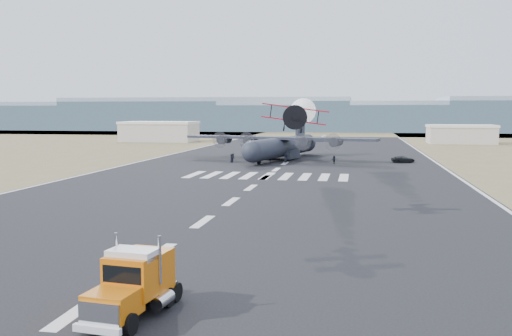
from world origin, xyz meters
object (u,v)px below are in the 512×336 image
(crew_e, at_px, (231,158))
(crew_g, at_px, (253,158))
(hangar_right, at_px, (461,134))
(crew_c, at_px, (254,159))
(hangar_left, at_px, (159,131))
(support_vehicle, at_px, (403,159))
(aerobatic_biplane, at_px, (294,116))
(semi_truck, at_px, (134,283))
(crew_b, at_px, (287,159))
(crew_h, at_px, (233,158))
(crew_a, at_px, (285,160))
(crew_f, at_px, (334,160))
(crew_d, at_px, (270,158))
(transport_aircraft, at_px, (282,145))

(crew_e, relative_size, crew_g, 1.08)
(hangar_right, bearing_deg, crew_c, -123.53)
(hangar_left, height_order, support_vehicle, hangar_left)
(hangar_left, distance_m, aerobatic_biplane, 142.07)
(semi_truck, xyz_separation_m, aerobatic_biplane, (4.80, 28.50, 8.10))
(crew_b, relative_size, crew_h, 0.95)
(hangar_right, bearing_deg, support_vehicle, -107.75)
(semi_truck, bearing_deg, support_vehicle, 84.36)
(crew_a, xyz_separation_m, crew_g, (-6.98, 3.77, 0.00))
(hangar_left, relative_size, semi_truck, 3.17)
(crew_b, xyz_separation_m, crew_c, (-6.27, -2.12, 0.02))
(aerobatic_biplane, height_order, crew_f, aerobatic_biplane)
(hangar_right, relative_size, crew_b, 12.79)
(support_vehicle, height_order, crew_b, crew_b)
(crew_d, bearing_deg, hangar_right, 36.55)
(hangar_left, distance_m, crew_c, 86.82)
(support_vehicle, xyz_separation_m, crew_c, (-29.18, -6.98, 0.19))
(crew_b, xyz_separation_m, crew_f, (9.39, -1.13, 0.01))
(semi_truck, height_order, crew_e, semi_truck)
(crew_g, bearing_deg, hangar_right, 10.04)
(hangar_left, height_order, crew_d, hangar_left)
(hangar_left, bearing_deg, aerobatic_biplane, -65.02)
(crew_d, xyz_separation_m, crew_f, (12.61, -0.04, -0.10))
(crew_e, bearing_deg, aerobatic_biplane, -160.48)
(hangar_right, bearing_deg, crew_h, -126.52)
(crew_h, bearing_deg, crew_f, -110.46)
(hangar_right, height_order, semi_truck, hangar_right)
(hangar_left, distance_m, crew_f, 95.27)
(hangar_right, height_order, crew_c, hangar_right)
(crew_c, bearing_deg, crew_a, 91.15)
(aerobatic_biplane, xyz_separation_m, crew_c, (-14.06, 54.98, -8.95))
(crew_d, distance_m, crew_g, 4.44)
(crew_b, distance_m, crew_f, 9.46)
(transport_aircraft, relative_size, crew_h, 24.38)
(transport_aircraft, bearing_deg, support_vehicle, 7.90)
(hangar_left, xyz_separation_m, hangar_right, (98.00, 5.00, -0.40))
(support_vehicle, distance_m, crew_b, 23.41)
(crew_h, bearing_deg, transport_aircraft, -68.05)
(crew_a, bearing_deg, crew_e, 119.71)
(semi_truck, xyz_separation_m, crew_b, (-2.99, 85.59, -0.87))
(crew_e, bearing_deg, hangar_right, -35.09)
(crew_f, bearing_deg, crew_e, -116.99)
(semi_truck, xyz_separation_m, transport_aircraft, (-4.86, 92.91, 1.42))
(crew_a, height_order, crew_b, crew_a)
(hangar_right, distance_m, crew_d, 91.87)
(hangar_left, bearing_deg, crew_b, -53.91)
(support_vehicle, relative_size, crew_a, 2.81)
(crew_a, bearing_deg, hangar_right, 4.68)
(support_vehicle, relative_size, crew_e, 2.61)
(crew_a, relative_size, crew_h, 0.95)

